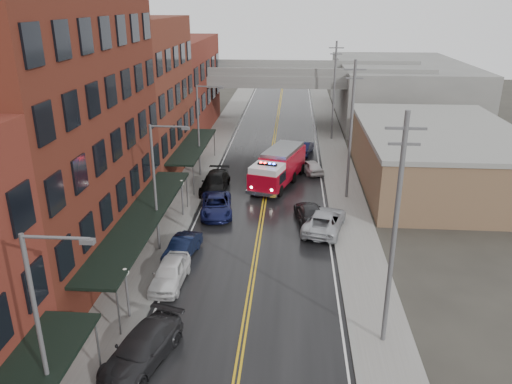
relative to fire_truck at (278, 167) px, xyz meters
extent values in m
cube|color=black|center=(-1.01, -8.20, -1.73)|extent=(11.00, 160.00, 0.02)
cube|color=slate|center=(-8.31, -8.20, -1.67)|extent=(3.00, 160.00, 0.15)
cube|color=slate|center=(6.29, -8.20, -1.67)|extent=(3.00, 160.00, 0.15)
cube|color=gray|center=(-6.66, -8.20, -1.67)|extent=(0.30, 160.00, 0.15)
cube|color=gray|center=(4.64, -8.20, -1.67)|extent=(0.30, 160.00, 0.15)
cube|color=#4F2114|center=(-14.31, -15.20, 7.26)|extent=(9.00, 20.00, 18.00)
cube|color=brown|center=(-14.31, 2.30, 5.76)|extent=(9.00, 15.00, 15.00)
cube|color=maroon|center=(-14.31, 19.80, 4.26)|extent=(9.00, 20.00, 12.00)
cube|color=brown|center=(14.99, 1.80, 0.76)|extent=(14.00, 22.00, 5.00)
cube|color=slate|center=(16.99, 31.80, 2.26)|extent=(18.00, 30.00, 8.00)
cylinder|color=slate|center=(-7.36, -26.60, -0.24)|extent=(0.10, 0.10, 3.00)
cube|color=black|center=(-8.51, -15.20, 1.26)|extent=(2.60, 18.00, 0.18)
cylinder|color=slate|center=(-7.36, -23.80, -0.24)|extent=(0.10, 0.10, 3.00)
cylinder|color=slate|center=(-7.36, -6.60, -0.24)|extent=(0.10, 0.10, 3.00)
cube|color=black|center=(-8.51, 2.30, 1.26)|extent=(2.60, 13.00, 0.18)
cylinder|color=slate|center=(-7.36, -3.80, -0.24)|extent=(0.10, 0.10, 3.00)
cylinder|color=slate|center=(-7.36, 8.40, -0.24)|extent=(0.10, 0.10, 3.00)
cylinder|color=#59595B|center=(-7.41, -22.20, -0.34)|extent=(0.14, 0.14, 2.80)
sphere|color=silver|center=(-7.41, -22.20, 1.16)|extent=(0.44, 0.44, 0.44)
cylinder|color=#59595B|center=(-7.41, -8.20, -0.34)|extent=(0.14, 0.14, 2.80)
sphere|color=silver|center=(-7.41, -8.20, 1.16)|extent=(0.44, 0.44, 0.44)
cylinder|color=#59595B|center=(-7.81, -30.20, 2.76)|extent=(0.18, 0.18, 9.00)
cylinder|color=#59595B|center=(-6.61, -30.20, 7.16)|extent=(2.40, 0.12, 0.12)
cube|color=#59595B|center=(-5.51, -30.20, 7.06)|extent=(0.50, 0.22, 0.18)
cylinder|color=#59595B|center=(-7.81, -14.20, 2.76)|extent=(0.18, 0.18, 9.00)
cylinder|color=#59595B|center=(-6.61, -14.20, 7.16)|extent=(2.40, 0.12, 0.12)
cube|color=#59595B|center=(-5.51, -14.20, 7.06)|extent=(0.50, 0.22, 0.18)
cylinder|color=#59595B|center=(-7.81, 1.80, 2.76)|extent=(0.18, 0.18, 9.00)
cylinder|color=#59595B|center=(-6.61, 1.80, 7.16)|extent=(2.40, 0.12, 0.12)
cube|color=#59595B|center=(-5.51, 1.80, 7.06)|extent=(0.50, 0.22, 0.18)
cylinder|color=#59595B|center=(6.19, -23.20, 4.26)|extent=(0.24, 0.24, 12.00)
cube|color=#59595B|center=(6.19, -23.20, 9.46)|extent=(1.80, 0.12, 0.12)
cube|color=#59595B|center=(6.19, -23.20, 8.76)|extent=(1.40, 0.12, 0.12)
cylinder|color=#59595B|center=(6.19, -3.20, 4.26)|extent=(0.24, 0.24, 12.00)
cube|color=#59595B|center=(6.19, -3.20, 9.46)|extent=(1.80, 0.12, 0.12)
cube|color=#59595B|center=(6.19, -3.20, 8.76)|extent=(1.40, 0.12, 0.12)
cylinder|color=#59595B|center=(6.19, 16.80, 4.26)|extent=(0.24, 0.24, 12.00)
cube|color=#59595B|center=(6.19, 16.80, 9.46)|extent=(1.80, 0.12, 0.12)
cube|color=#59595B|center=(6.19, 16.80, 8.76)|extent=(1.40, 0.12, 0.12)
cube|color=slate|center=(-1.01, 23.80, 5.01)|extent=(40.00, 10.00, 1.50)
cube|color=slate|center=(-12.01, 23.80, 1.26)|extent=(1.60, 8.00, 6.00)
cube|color=slate|center=(9.99, 23.80, 1.26)|extent=(1.60, 8.00, 6.00)
cube|color=#9F0718|center=(0.41, 1.33, -0.02)|extent=(4.46, 6.65, 2.33)
cube|color=#9F0718|center=(-0.87, -2.80, -0.36)|extent=(3.50, 3.58, 1.66)
cube|color=silver|center=(-0.87, -2.80, 0.75)|extent=(3.31, 3.32, 0.55)
cube|color=black|center=(-0.80, -2.59, -0.02)|extent=(3.20, 2.52, 0.89)
cube|color=slate|center=(0.41, 1.33, 1.31)|extent=(4.06, 6.15, 0.33)
cube|color=black|center=(-0.87, -2.80, 1.12)|extent=(1.79, 0.82, 0.16)
sphere|color=#FF0C0C|center=(-1.45, -2.62, 1.21)|extent=(0.22, 0.22, 0.22)
sphere|color=#1933FF|center=(-0.29, -2.99, 1.21)|extent=(0.22, 0.22, 0.22)
cylinder|color=black|center=(-2.07, -2.55, -1.19)|extent=(1.18, 0.70, 1.11)
cylinder|color=black|center=(0.26, -3.27, -1.19)|extent=(1.18, 0.70, 1.11)
cylinder|color=black|center=(-0.92, 1.16, -1.19)|extent=(1.18, 0.70, 1.11)
cylinder|color=black|center=(1.41, 0.44, -1.19)|extent=(1.18, 0.70, 1.11)
cylinder|color=black|center=(-0.10, 3.81, -1.19)|extent=(1.18, 0.70, 1.11)
cylinder|color=black|center=(2.24, 3.09, -1.19)|extent=(1.18, 0.70, 1.11)
imported|color=#242427|center=(-5.64, -25.63, -0.96)|extent=(3.58, 5.82, 1.58)
imported|color=white|center=(-6.01, -18.50, -0.97)|extent=(2.02, 4.64, 1.56)
imported|color=black|center=(-6.01, -14.92, -1.07)|extent=(2.18, 4.31, 1.36)
imported|color=#121746|center=(-4.79, -7.50, -0.99)|extent=(3.27, 5.74, 1.51)
imported|color=black|center=(-5.69, -2.19, -0.93)|extent=(2.38, 5.64, 1.63)
imported|color=#AEB1B7|center=(3.87, -10.00, -0.94)|extent=(3.94, 6.27, 1.61)
imported|color=black|center=(2.80, -8.40, -1.03)|extent=(2.71, 5.17, 1.43)
imported|color=silver|center=(3.22, 3.60, -1.07)|extent=(2.83, 4.29, 1.36)
imported|color=black|center=(2.59, 10.12, -0.97)|extent=(2.52, 4.92, 1.55)
camera|label=1|loc=(1.29, -44.80, 14.62)|focal=35.00mm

